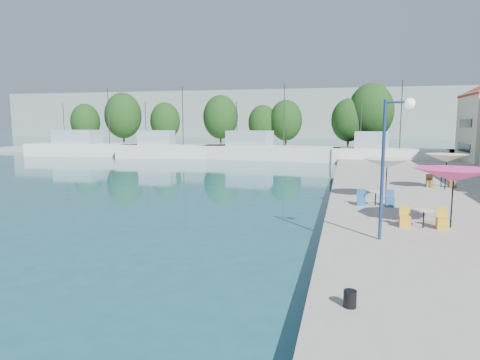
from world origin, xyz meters
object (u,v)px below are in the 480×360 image
(bollard, at_px, (350,299))
(trawler_02, at_px, (170,150))
(trawler_04, at_px, (385,155))
(umbrella_pink, at_px, (454,175))
(trawler_03, at_px, (266,151))
(street_lamp, at_px, (393,143))
(trawler_01, at_px, (94,148))
(umbrella_cream, at_px, (447,158))
(umbrella_white, at_px, (387,163))

(bollard, bearing_deg, trawler_02, 117.59)
(trawler_04, height_order, umbrella_pink, trawler_04)
(trawler_03, height_order, street_lamp, trawler_03)
(trawler_01, xyz_separation_m, umbrella_cream, (42.71, -27.59, 1.55))
(trawler_01, bearing_deg, bollard, -58.33)
(trawler_04, relative_size, umbrella_pink, 4.20)
(trawler_01, bearing_deg, umbrella_cream, -39.18)
(umbrella_white, height_order, bollard, umbrella_white)
(trawler_01, relative_size, bollard, 51.69)
(trawler_01, bearing_deg, street_lamp, -53.31)
(umbrella_pink, bearing_deg, umbrella_white, 107.46)
(street_lamp, bearing_deg, trawler_03, 118.57)
(trawler_01, bearing_deg, trawler_03, -7.55)
(bollard, bearing_deg, street_lamp, 77.16)
(umbrella_white, bearing_deg, trawler_01, 140.47)
(trawler_04, height_order, umbrella_white, trawler_04)
(trawler_02, relative_size, trawler_03, 0.81)
(trawler_03, bearing_deg, trawler_04, -2.62)
(trawler_01, relative_size, trawler_04, 1.59)
(umbrella_white, bearing_deg, umbrella_pink, -72.54)
(trawler_04, distance_m, umbrella_pink, 35.36)
(street_lamp, bearing_deg, umbrella_cream, 83.15)
(trawler_01, height_order, umbrella_pink, trawler_01)
(umbrella_pink, bearing_deg, trawler_03, 111.00)
(trawler_04, height_order, umbrella_cream, trawler_04)
(trawler_01, bearing_deg, trawler_04, -10.42)
(trawler_01, bearing_deg, trawler_02, -10.23)
(trawler_02, distance_m, street_lamp, 47.56)
(trawler_02, bearing_deg, trawler_01, 168.78)
(trawler_02, xyz_separation_m, umbrella_white, (26.17, -31.14, 1.52))
(trawler_01, bearing_deg, umbrella_white, -45.85)
(trawler_03, relative_size, umbrella_white, 7.24)
(trawler_03, distance_m, trawler_04, 15.02)
(umbrella_pink, xyz_separation_m, umbrella_cream, (1.97, 10.67, -0.13))
(trawler_04, height_order, street_lamp, trawler_04)
(umbrella_white, bearing_deg, umbrella_cream, 48.15)
(trawler_03, distance_m, umbrella_white, 33.86)
(umbrella_white, xyz_separation_m, street_lamp, (-0.63, -8.88, 1.50))
(trawler_03, bearing_deg, trawler_02, -172.25)
(trawler_02, height_order, trawler_03, same)
(trawler_04, relative_size, bollard, 32.59)
(umbrella_pink, relative_size, umbrella_cream, 1.21)
(trawler_01, xyz_separation_m, bollard, (36.73, -47.04, -0.27))
(bollard, bearing_deg, trawler_03, 102.69)
(trawler_01, relative_size, trawler_03, 1.08)
(trawler_01, height_order, umbrella_white, trawler_01)
(trawler_01, distance_m, street_lamp, 55.99)
(trawler_02, relative_size, trawler_04, 1.20)
(trawler_04, relative_size, street_lamp, 2.59)
(trawler_04, distance_m, umbrella_cream, 24.75)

